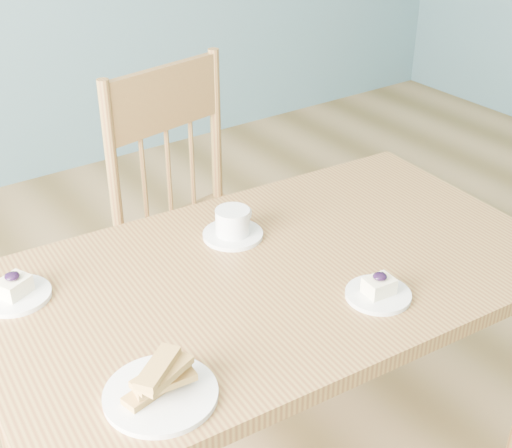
# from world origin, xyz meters

# --- Properties ---
(dining_table) EXTENTS (1.37, 0.84, 0.71)m
(dining_table) POSITION_xyz_m (-0.37, 0.25, 0.64)
(dining_table) COLOR olive
(dining_table) RESTS_ON ground
(dining_chair) EXTENTS (0.52, 0.51, 0.99)m
(dining_chair) POSITION_xyz_m (-0.23, 0.82, 0.51)
(dining_chair) COLOR olive
(dining_chair) RESTS_ON ground
(cheesecake_plate_near) EXTENTS (0.14, 0.14, 0.06)m
(cheesecake_plate_near) POSITION_xyz_m (-0.25, 0.03, 0.72)
(cheesecake_plate_near) COLOR silver
(cheesecake_plate_near) RESTS_ON dining_table
(cheesecake_plate_far) EXTENTS (0.15, 0.15, 0.06)m
(cheesecake_plate_far) POSITION_xyz_m (-0.90, 0.48, 0.73)
(cheesecake_plate_far) COLOR silver
(cheesecake_plate_far) RESTS_ON dining_table
(coffee_cup) EXTENTS (0.15, 0.15, 0.07)m
(coffee_cup) POSITION_xyz_m (-0.37, 0.43, 0.74)
(coffee_cup) COLOR silver
(coffee_cup) RESTS_ON dining_table
(biscotti_plate) EXTENTS (0.21, 0.21, 0.08)m
(biscotti_plate) POSITION_xyz_m (-0.79, 0.03, 0.73)
(biscotti_plate) COLOR silver
(biscotti_plate) RESTS_ON dining_table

